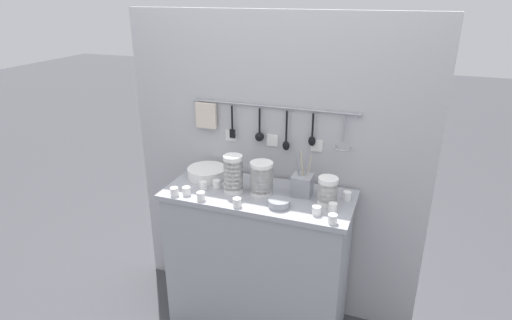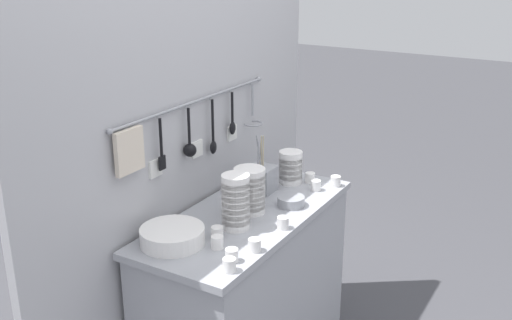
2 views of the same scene
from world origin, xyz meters
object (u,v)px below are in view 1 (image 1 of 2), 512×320
at_px(bowl_stack_short_front, 328,191).
at_px(plate_stack, 207,173).
at_px(cup_by_caddy, 237,202).
at_px(cup_centre, 333,219).
at_px(cup_front_right, 201,196).
at_px(cup_mid_row, 216,184).
at_px(cup_front_left, 174,192).
at_px(cup_edge_far, 333,207).
at_px(cutlery_caddy, 302,184).
at_px(cup_back_left, 203,185).
at_px(cup_beside_plates, 316,211).
at_px(bowl_stack_back_corner, 261,178).
at_px(cup_back_right, 186,191).
at_px(cup_edge_near, 347,196).
at_px(bowl_stack_wide_centre, 233,174).
at_px(steel_mixing_bowl, 279,203).

relative_size(bowl_stack_short_front, plate_stack, 0.64).
bearing_deg(cup_by_caddy, cup_centre, 0.00).
bearing_deg(cup_front_right, cup_by_caddy, 0.00).
distance_m(cup_centre, cup_mid_row, 0.75).
bearing_deg(cup_front_left, cup_edge_far, 7.80).
bearing_deg(cup_front_left, cutlery_caddy, 21.32).
bearing_deg(cutlery_caddy, cup_front_right, -152.57).
xyz_separation_m(bowl_stack_short_front, cup_edge_far, (0.05, -0.08, -0.05)).
relative_size(bowl_stack_short_front, cutlery_caddy, 0.58).
relative_size(cup_back_left, cup_beside_plates, 1.00).
bearing_deg(cup_front_right, bowl_stack_back_corner, 34.25).
distance_m(cup_back_right, cup_beside_plates, 0.76).
bearing_deg(cup_edge_near, bowl_stack_wide_centre, -169.11).
bearing_deg(cup_front_right, cup_front_left, 180.00).
relative_size(cup_back_left, cup_mid_row, 1.00).
bearing_deg(cup_by_caddy, cup_front_left, 180.00).
height_order(cup_front_right, cup_back_left, same).
relative_size(cup_edge_far, cup_by_caddy, 1.00).
height_order(plate_stack, cup_centre, plate_stack).
bearing_deg(steel_mixing_bowl, cup_by_caddy, -160.67).
relative_size(cutlery_caddy, cup_front_left, 5.55).
relative_size(bowl_stack_back_corner, cup_by_caddy, 3.98).
relative_size(bowl_stack_short_front, cup_back_right, 3.20).
distance_m(cup_front_left, cup_centre, 0.91).
distance_m(cup_front_right, cup_back_left, 0.14).
bearing_deg(bowl_stack_short_front, cup_mid_row, -177.57).
bearing_deg(bowl_stack_back_corner, cup_front_right, -145.75).
bearing_deg(cup_beside_plates, cutlery_caddy, 122.37).
xyz_separation_m(cup_front_right, cup_by_caddy, (0.22, 0.00, 0.00)).
bearing_deg(cup_front_right, cup_mid_row, 85.32).
xyz_separation_m(cup_edge_far, cup_front_right, (-0.72, -0.12, 0.00)).
relative_size(cup_front_left, cup_centre, 1.00).
bearing_deg(cup_centre, cup_back_right, 177.97).
height_order(cutlery_caddy, cup_back_right, cutlery_caddy).
relative_size(bowl_stack_wide_centre, cup_mid_row, 4.63).
height_order(cup_beside_plates, cup_mid_row, same).
relative_size(bowl_stack_wide_centre, cup_centre, 4.63).
relative_size(cup_back_right, cup_beside_plates, 1.00).
relative_size(bowl_stack_wide_centre, cup_back_left, 4.63).
distance_m(cup_back_left, cup_by_caddy, 0.30).
height_order(cup_front_left, cup_back_right, same).
distance_m(bowl_stack_wide_centre, steel_mixing_bowl, 0.33).
bearing_deg(cup_back_left, cup_centre, -9.36).
bearing_deg(cutlery_caddy, cup_back_left, -166.45).
bearing_deg(bowl_stack_wide_centre, cup_edge_far, -3.98).
relative_size(steel_mixing_bowl, cup_back_left, 2.44).
bearing_deg(plate_stack, cutlery_caddy, -2.69).
bearing_deg(cup_mid_row, cup_edge_far, -4.28).
height_order(cup_front_left, cup_by_caddy, same).
bearing_deg(cup_back_left, cup_beside_plates, -5.96).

